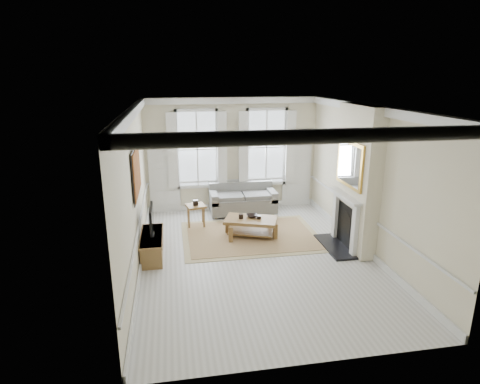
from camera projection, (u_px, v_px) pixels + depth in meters
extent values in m
plane|color=#B7B5AD|center=(256.00, 257.00, 9.21)|extent=(7.20, 7.20, 0.00)
plane|color=white|center=(258.00, 106.00, 8.25)|extent=(7.20, 7.20, 0.00)
plane|color=beige|center=(232.00, 154.00, 12.13)|extent=(5.20, 0.00, 5.20)
plane|color=beige|center=(134.00, 192.00, 8.30)|extent=(0.00, 7.20, 7.20)
plane|color=beige|center=(368.00, 181.00, 9.15)|extent=(0.00, 7.20, 7.20)
cube|color=silver|center=(164.00, 175.00, 11.91)|extent=(0.90, 0.08, 2.30)
cube|color=silver|center=(297.00, 170.00, 12.58)|extent=(0.90, 0.08, 2.30)
cube|color=#9E5E1B|center=(136.00, 172.00, 8.49)|extent=(0.05, 1.66, 1.06)
cube|color=beige|center=(357.00, 179.00, 9.31)|extent=(0.35, 1.70, 3.38)
cube|color=black|center=(335.00, 246.00, 9.72)|extent=(0.55, 1.50, 0.05)
cube|color=silver|center=(354.00, 233.00, 9.08)|extent=(0.10, 0.18, 1.15)
cube|color=silver|center=(335.00, 217.00, 10.12)|extent=(0.10, 0.18, 1.15)
cube|color=silver|center=(345.00, 196.00, 9.38)|extent=(0.20, 1.45, 0.06)
cube|color=black|center=(346.00, 225.00, 9.61)|extent=(0.02, 0.92, 1.00)
cube|color=gold|center=(350.00, 164.00, 9.18)|extent=(0.06, 1.26, 1.06)
cube|color=slate|center=(243.00, 204.00, 12.05)|extent=(1.95, 0.95, 0.44)
cube|color=slate|center=(241.00, 189.00, 12.30)|extent=(1.95, 0.20, 0.44)
cube|color=slate|center=(214.00, 197.00, 11.83)|extent=(0.20, 0.95, 0.30)
cube|color=slate|center=(271.00, 194.00, 12.12)|extent=(0.20, 0.95, 0.30)
cylinder|color=brown|center=(216.00, 217.00, 11.64)|extent=(0.06, 0.06, 0.08)
cylinder|color=brown|center=(267.00, 206.00, 12.59)|extent=(0.06, 0.06, 0.08)
cube|color=brown|center=(196.00, 206.00, 10.98)|extent=(0.58, 0.58, 0.06)
cube|color=brown|center=(189.00, 219.00, 10.84)|extent=(0.05, 0.05, 0.54)
cube|color=brown|center=(204.00, 218.00, 10.91)|extent=(0.05, 0.05, 0.54)
cube|color=brown|center=(189.00, 214.00, 11.21)|extent=(0.05, 0.05, 0.54)
cube|color=brown|center=(202.00, 214.00, 11.27)|extent=(0.05, 0.05, 0.54)
cube|color=tan|center=(251.00, 236.00, 10.38)|extent=(3.50, 2.60, 0.02)
cube|color=brown|center=(251.00, 220.00, 10.25)|extent=(1.49, 1.16, 0.08)
cube|color=brown|center=(231.00, 234.00, 9.97)|extent=(0.10, 0.10, 0.41)
cube|color=brown|center=(274.00, 232.00, 10.15)|extent=(0.10, 0.10, 0.41)
cube|color=brown|center=(228.00, 226.00, 10.50)|extent=(0.10, 0.10, 0.41)
cube|color=brown|center=(269.00, 224.00, 10.68)|extent=(0.10, 0.10, 0.41)
cylinder|color=black|center=(241.00, 216.00, 10.23)|extent=(0.12, 0.12, 0.12)
cylinder|color=black|center=(259.00, 217.00, 10.21)|extent=(0.12, 0.12, 0.09)
imported|color=black|center=(252.00, 216.00, 10.33)|extent=(0.32, 0.32, 0.07)
cube|color=brown|center=(152.00, 245.00, 9.20)|extent=(0.46, 1.44, 0.51)
cube|color=black|center=(152.00, 234.00, 9.13)|extent=(0.08, 0.30, 0.03)
cube|color=black|center=(151.00, 218.00, 9.02)|extent=(0.05, 0.90, 0.55)
cube|color=black|center=(153.00, 218.00, 9.02)|extent=(0.01, 0.83, 0.49)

